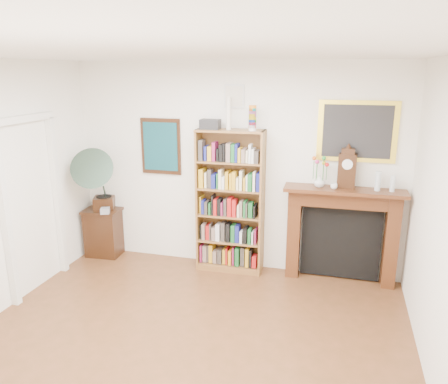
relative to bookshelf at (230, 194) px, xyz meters
name	(u,v)px	position (x,y,z in m)	size (l,w,h in m)	color
room	(160,231)	(0.01, -2.32, 0.31)	(4.51, 5.01, 2.81)	#553519
door_casing	(32,191)	(-2.19, -1.12, 0.18)	(0.08, 1.02, 2.17)	white
teal_poster	(161,146)	(-1.04, 0.16, 0.57)	(0.58, 0.04, 0.78)	black
small_picture	(234,96)	(0.01, 0.16, 1.27)	(0.26, 0.04, 0.30)	white
gilt_painting	(357,131)	(1.56, 0.16, 0.87)	(0.95, 0.04, 0.75)	yellow
bookshelf	(230,194)	(0.00, 0.00, 0.00)	(0.90, 0.34, 2.23)	brown
side_cabinet	(104,232)	(-1.93, -0.03, -0.73)	(0.52, 0.38, 0.71)	black
fireplace	(342,226)	(1.47, 0.07, -0.34)	(1.49, 0.38, 1.26)	#462010
gramophone	(96,176)	(-1.92, -0.13, 0.16)	(0.80, 0.88, 0.94)	black
cd_stack	(105,211)	(-1.79, -0.17, -0.33)	(0.12, 0.12, 0.08)	#B8B8C5
mantel_clock	(347,169)	(1.48, 0.05, 0.41)	(0.22, 0.14, 0.50)	black
flower_vase	(319,181)	(1.15, 0.01, 0.25)	(0.14, 0.14, 0.15)	silver
teacup	(334,186)	(1.34, -0.04, 0.21)	(0.09, 0.09, 0.07)	white
bottle_left	(378,181)	(1.85, 0.03, 0.29)	(0.07, 0.07, 0.24)	silver
bottle_right	(393,184)	(2.02, 0.03, 0.27)	(0.06, 0.06, 0.20)	silver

